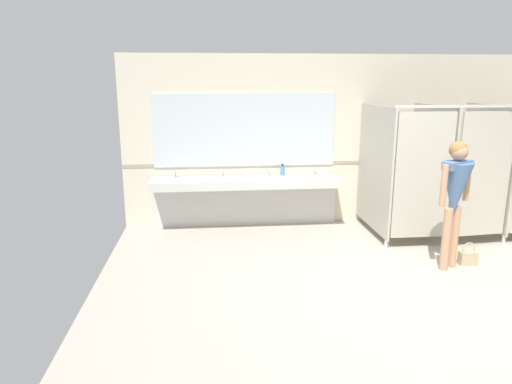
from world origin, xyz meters
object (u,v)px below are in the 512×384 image
Objects in this scene: handbag at (468,257)px; paper_cup at (311,175)px; person_standing at (455,189)px; soap_dispenser at (283,170)px.

paper_cup is (-1.80, 1.77, 0.81)m from handbag.
paper_cup reaches higher than handbag.
person_standing is 8.76× the size of soap_dispenser.
soap_dispenser is 2.26× the size of paper_cup.
soap_dispenser is at bearing 150.40° from paper_cup.
person_standing is 2.37m from paper_cup.
person_standing reaches higher than paper_cup.
handbag is 2.65m from paper_cup.
handbag is at bearing 13.59° from person_standing.
soap_dispenser is (-2.24, 2.02, 0.85)m from handbag.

